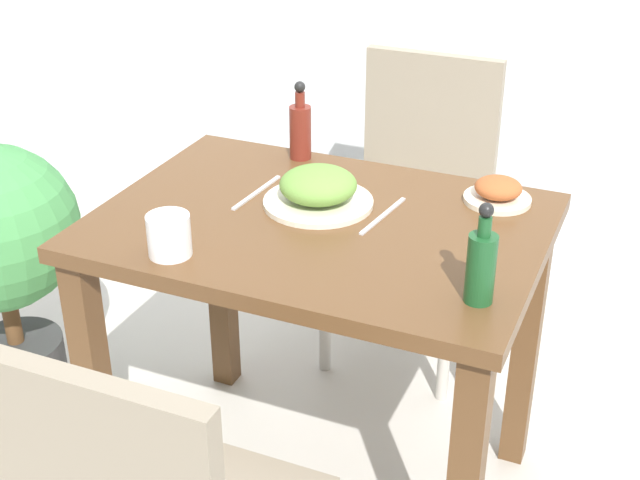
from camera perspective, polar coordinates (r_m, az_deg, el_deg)
The scene contains 10 objects.
dining_table at distance 1.96m, azimuth 0.00°, elevation -2.08°, with size 0.94×0.68×0.74m.
chair_far at distance 2.61m, azimuth 6.24°, elevation 2.93°, with size 0.42×0.42×0.88m.
food_plate at distance 1.95m, azimuth -0.12°, elevation 3.27°, with size 0.24×0.24×0.08m.
side_plate at distance 2.00m, azimuth 11.32°, elevation 3.05°, with size 0.15×0.15×0.06m.
drink_cup at distance 1.76m, azimuth -9.64°, elevation 0.30°, with size 0.09×0.09×0.09m.
sauce_bottle at distance 2.18m, azimuth -1.27°, elevation 7.12°, with size 0.05×0.05×0.19m.
condiment_bottle at distance 1.60m, azimuth 10.28°, elevation -1.53°, with size 0.05×0.05×0.19m.
fork_utensil at distance 2.02m, azimuth -4.07°, elevation 3.06°, with size 0.02×0.20×0.00m.
spoon_utensil at distance 1.91m, azimuth 4.06°, elevation 1.56°, with size 0.04×0.20×0.00m.
potted_plant_left at distance 2.37m, azimuth -19.83°, elevation -0.94°, with size 0.42×0.42×0.80m.
Camera 1 is at (0.67, -1.56, 1.58)m, focal length 50.00 mm.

